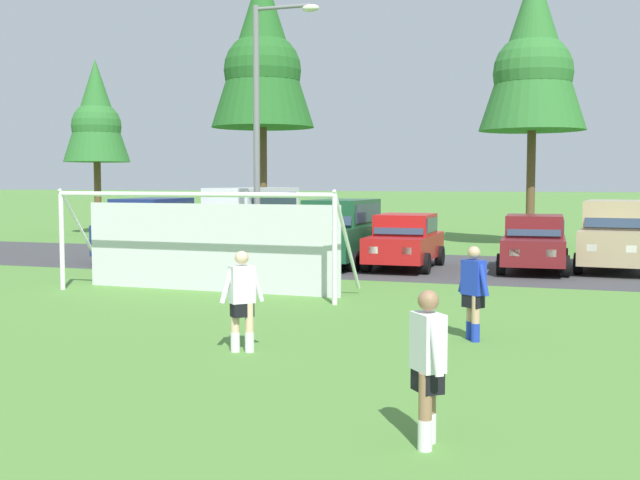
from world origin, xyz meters
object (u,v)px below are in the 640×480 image
(parked_car_slot_center, at_px, (405,241))
(parked_car_slot_right, at_px, (615,235))
(player_striker_near, at_px, (473,293))
(parked_car_slot_left, at_px, (251,221))
(parked_car_slot_far_left, at_px, (151,228))
(parked_car_slot_center_right, at_px, (534,243))
(parked_car_slot_center_left, at_px, (341,232))
(player_midfield_center, at_px, (428,368))
(soccer_goal, at_px, (205,240))
(street_lamp, at_px, (262,139))
(player_defender_far, at_px, (242,301))

(parked_car_slot_center, height_order, parked_car_slot_right, parked_car_slot_right)
(player_striker_near, height_order, parked_car_slot_left, parked_car_slot_left)
(parked_car_slot_far_left, relative_size, parked_car_slot_center_right, 1.09)
(parked_car_slot_center_right, bearing_deg, parked_car_slot_center, -172.06)
(parked_car_slot_center_left, bearing_deg, parked_car_slot_far_left, -176.99)
(parked_car_slot_center_left, bearing_deg, parked_car_slot_center, -3.12)
(parked_car_slot_far_left, bearing_deg, player_midfield_center, -51.28)
(soccer_goal, height_order, parked_car_slot_right, soccer_goal)
(parked_car_slot_right, relative_size, street_lamp, 0.62)
(parked_car_slot_center, xyz_separation_m, parked_car_slot_right, (6.26, 1.58, 0.24))
(soccer_goal, height_order, parked_car_slot_center, soccer_goal)
(parked_car_slot_center, bearing_deg, parked_car_slot_center_right, 7.94)
(parked_car_slot_far_left, xyz_separation_m, parked_car_slot_right, (15.24, 1.82, 0.00))
(parked_car_slot_center, bearing_deg, player_defender_far, -89.00)
(parked_car_slot_right, bearing_deg, parked_car_slot_center_right, -156.23)
(street_lamp, bearing_deg, parked_car_slot_far_left, 147.36)
(street_lamp, bearing_deg, soccer_goal, -96.90)
(parked_car_slot_center_left, xyz_separation_m, parked_car_slot_right, (8.41, 1.46, 0.00))
(player_defender_far, relative_size, street_lamp, 0.22)
(soccer_goal, distance_m, parked_car_slot_center_left, 7.08)
(parked_car_slot_left, relative_size, street_lamp, 0.65)
(player_striker_near, relative_size, parked_car_slot_right, 0.35)
(player_striker_near, relative_size, parked_car_slot_center, 0.39)
(player_striker_near, relative_size, player_defender_far, 1.00)
(parked_car_slot_center, distance_m, parked_car_slot_center_right, 3.95)
(parked_car_slot_far_left, xyz_separation_m, parked_car_slot_center_left, (6.83, 0.36, 0.00))
(soccer_goal, relative_size, parked_car_slot_right, 1.58)
(soccer_goal, distance_m, parked_car_slot_center, 7.69)
(parked_car_slot_center_right, distance_m, street_lamp, 8.93)
(parked_car_slot_center_right, height_order, parked_car_slot_right, parked_car_slot_right)
(player_defender_far, distance_m, street_lamp, 9.97)
(player_midfield_center, height_order, street_lamp, street_lamp)
(parked_car_slot_center, distance_m, parked_car_slot_right, 6.46)
(parked_car_slot_center_right, xyz_separation_m, street_lamp, (-7.08, -4.51, 3.05))
(parked_car_slot_far_left, height_order, parked_car_slot_left, parked_car_slot_left)
(player_midfield_center, relative_size, player_defender_far, 1.00)
(street_lamp, bearing_deg, player_defender_far, -69.04)
(player_defender_far, xyz_separation_m, parked_car_slot_right, (6.03, 14.40, 0.29))
(parked_car_slot_center_right, bearing_deg, player_midfield_center, -89.92)
(parked_car_slot_left, bearing_deg, parked_car_slot_center_right, -6.65)
(parked_car_slot_center, height_order, parked_car_slot_center_right, same)
(parked_car_slot_left, height_order, parked_car_slot_center, parked_car_slot_left)
(soccer_goal, relative_size, street_lamp, 0.98)
(soccer_goal, bearing_deg, player_striker_near, -28.45)
(parked_car_slot_left, relative_size, parked_car_slot_center, 1.17)
(player_striker_near, height_order, player_defender_far, same)
(soccer_goal, bearing_deg, parked_car_slot_left, 106.50)
(player_striker_near, height_order, parked_car_slot_center_left, parked_car_slot_center_left)
(parked_car_slot_left, bearing_deg, player_midfield_center, -61.09)
(soccer_goal, relative_size, player_midfield_center, 4.54)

